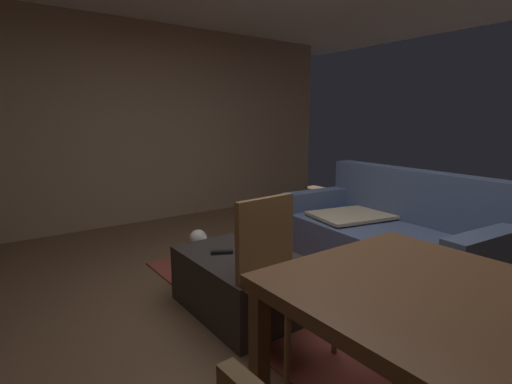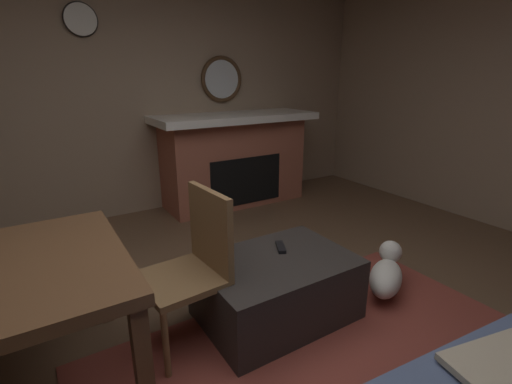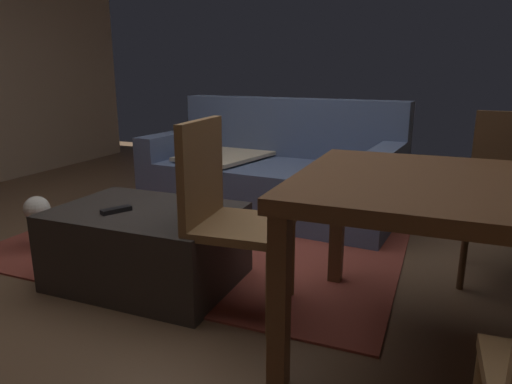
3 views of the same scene
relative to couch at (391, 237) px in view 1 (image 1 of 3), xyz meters
The scene contains 8 objects.
floor 1.28m from the couch, 81.05° to the right, with size 7.90×7.90×0.00m, color brown.
wall_left 3.48m from the couch, 158.34° to the right, with size 0.12×6.14×2.64m, color #9E846B.
area_rug 0.89m from the couch, 101.86° to the right, with size 2.60×2.00×0.01m, color brown.
couch is the anchor object (origin of this frame).
ottoman_coffee_table 1.57m from the couch, 96.26° to the right, with size 0.97×0.69×0.42m, color #2D2826.
tv_remote 1.69m from the couch, 99.46° to the right, with size 0.05×0.16×0.02m, color black.
dining_chair_west 1.70m from the couch, 78.22° to the right, with size 0.47×0.47×0.93m.
small_dog 1.66m from the couch, 126.45° to the right, with size 0.49×0.42×0.31m.
Camera 1 is at (1.83, -1.81, 1.40)m, focal length 26.88 mm.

